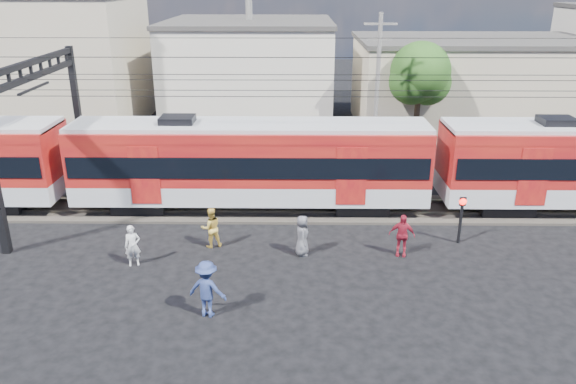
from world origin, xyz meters
name	(u,v)px	position (x,y,z in m)	size (l,w,h in m)	color
ground	(252,301)	(0.00, 0.00, 0.00)	(120.00, 120.00, 0.00)	black
track_bed	(264,208)	(0.00, 8.00, 0.06)	(70.00, 3.40, 0.12)	#2D2823
rail_near	(264,212)	(0.00, 7.25, 0.18)	(70.00, 0.12, 0.12)	#59544C
rail_far	(265,200)	(0.00, 8.75, 0.18)	(70.00, 0.12, 0.12)	#59544C
commuter_train	(255,161)	(-0.40, 8.00, 2.40)	(50.30, 3.08, 4.17)	black
catenary	(66,101)	(-8.65, 8.00, 5.14)	(70.00, 9.30, 7.52)	black
building_west	(36,61)	(-17.00, 24.00, 4.66)	(14.28, 10.20, 9.30)	tan
building_midwest	(250,69)	(-2.00, 27.00, 3.66)	(12.24, 12.24, 7.30)	beige
building_mideast	(471,83)	(14.00, 24.00, 3.16)	(16.32, 10.20, 6.30)	tan
utility_pole_mid	(377,87)	(6.00, 15.00, 4.53)	(1.80, 0.24, 8.50)	slate
tree_near	(423,75)	(9.19, 18.09, 4.66)	(3.82, 3.64, 6.72)	#382619
pedestrian_a	(133,246)	(-4.67, 2.53, 0.81)	(0.59, 0.39, 1.61)	silver
pedestrian_b	(211,228)	(-1.94, 4.12, 0.84)	(0.81, 0.63, 1.67)	gold
pedestrian_c	(207,289)	(-1.36, -0.84, 0.97)	(1.25, 0.72, 1.93)	navy
pedestrian_d	(402,235)	(5.60, 3.45, 0.86)	(1.01, 0.42, 1.73)	maroon
pedestrian_e	(302,235)	(1.72, 3.45, 0.83)	(0.81, 0.53, 1.65)	#505055
crossing_signal	(462,211)	(8.17, 4.58, 1.40)	(0.29, 0.29, 2.02)	black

